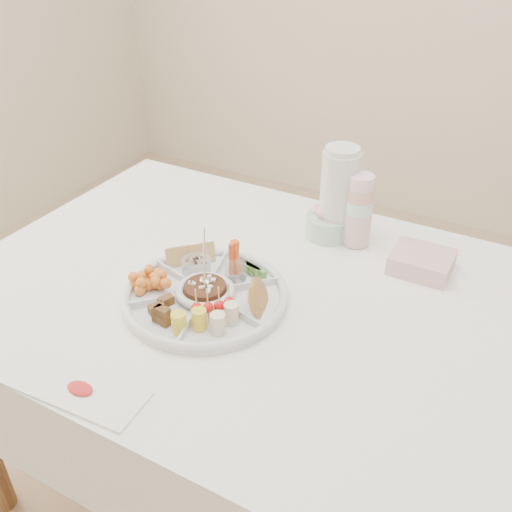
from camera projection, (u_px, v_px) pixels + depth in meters
The scene contains 15 objects.
floor at pixel (264, 490), 1.77m from camera, with size 4.00×4.00×0.00m, color tan.
dining_table at pixel (265, 405), 1.57m from camera, with size 1.52×1.02×0.76m, color white.
party_tray at pixel (205, 293), 1.33m from camera, with size 0.38×0.38×0.04m, color white.
bean_dip at pixel (205, 291), 1.32m from camera, with size 0.10×0.10×0.04m, color black.
tortillas at pixel (260, 294), 1.29m from camera, with size 0.09×0.09×0.06m, color brown, non-canonical shape.
carrot_cucumber at pixel (244, 256), 1.38m from camera, with size 0.10×0.10×0.09m, color #E3531C, non-canonical shape.
pita_raisins at pixel (194, 256), 1.42m from camera, with size 0.10×0.10×0.05m, color tan, non-canonical shape.
cherries at pixel (153, 281), 1.35m from camera, with size 0.12×0.12×0.05m, color orange, non-canonical shape.
granola_chunks at pixel (161, 314), 1.24m from camera, with size 0.09×0.09×0.04m, color #4F361B, non-canonical shape.
banana_tomato at pixel (217, 315), 1.20m from camera, with size 0.11×0.11×0.09m, color #E8D28B, non-canonical shape.
cup_stack at pixel (359, 210), 1.50m from camera, with size 0.07×0.07×0.21m, color beige.
thermos at pixel (339, 192), 1.52m from camera, with size 0.10×0.10×0.26m, color silver.
flower_bowl at pixel (329, 221), 1.57m from camera, with size 0.13×0.13×0.09m, color #9EE6C2.
napkin_stack at pixel (422, 262), 1.43m from camera, with size 0.15×0.13×0.05m, color beige.
placemat at pixel (69, 385), 1.11m from camera, with size 0.32×0.11×0.01m, color white.
Camera 1 is at (0.50, -0.97, 1.57)m, focal length 40.00 mm.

